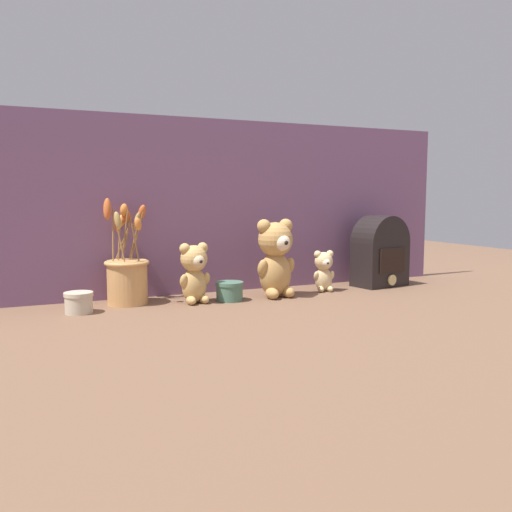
# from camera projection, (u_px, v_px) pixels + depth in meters

# --- Properties ---
(ground_plane) EXTENTS (4.00, 4.00, 0.00)m
(ground_plane) POSITION_uv_depth(u_px,v_px,m) (259.00, 298.00, 1.68)
(ground_plane) COLOR brown
(backdrop_wall) EXTENTS (1.58, 0.02, 0.56)m
(backdrop_wall) POSITION_uv_depth(u_px,v_px,m) (238.00, 206.00, 1.80)
(backdrop_wall) COLOR #704C70
(backdrop_wall) RESTS_ON ground
(teddy_bear_large) EXTENTS (0.13, 0.12, 0.24)m
(teddy_bear_large) POSITION_uv_depth(u_px,v_px,m) (276.00, 257.00, 1.69)
(teddy_bear_large) COLOR tan
(teddy_bear_large) RESTS_ON ground
(teddy_bear_medium) EXTENTS (0.10, 0.09, 0.18)m
(teddy_bear_medium) POSITION_uv_depth(u_px,v_px,m) (194.00, 272.00, 1.59)
(teddy_bear_medium) COLOR tan
(teddy_bear_medium) RESTS_ON ground
(teddy_bear_small) EXTENTS (0.08, 0.07, 0.14)m
(teddy_bear_small) POSITION_uv_depth(u_px,v_px,m) (324.00, 270.00, 1.79)
(teddy_bear_small) COLOR #DBBC84
(teddy_bear_small) RESTS_ON ground
(flower_vase) EXTENTS (0.14, 0.15, 0.31)m
(flower_vase) POSITION_uv_depth(u_px,v_px,m) (127.00, 274.00, 1.58)
(flower_vase) COLOR tan
(flower_vase) RESTS_ON ground
(vintage_radio) EXTENTS (0.20, 0.14, 0.25)m
(vintage_radio) POSITION_uv_depth(u_px,v_px,m) (380.00, 252.00, 1.90)
(vintage_radio) COLOR black
(vintage_radio) RESTS_ON ground
(decorative_tin_tall) EXTENTS (0.08, 0.08, 0.06)m
(decorative_tin_tall) POSITION_uv_depth(u_px,v_px,m) (230.00, 291.00, 1.63)
(decorative_tin_tall) COLOR #47705B
(decorative_tin_tall) RESTS_ON ground
(decorative_tin_short) EXTENTS (0.08, 0.08, 0.06)m
(decorative_tin_short) POSITION_uv_depth(u_px,v_px,m) (79.00, 303.00, 1.46)
(decorative_tin_short) COLOR beige
(decorative_tin_short) RESTS_ON ground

